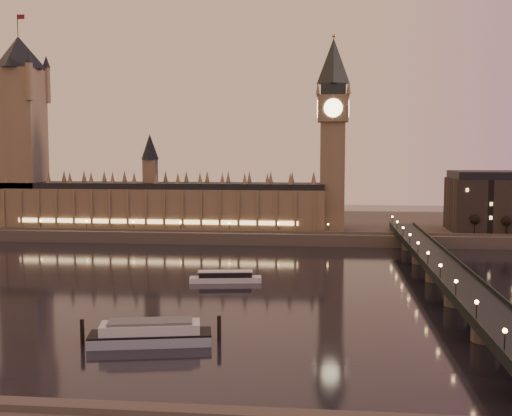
{
  "coord_description": "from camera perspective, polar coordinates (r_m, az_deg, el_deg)",
  "views": [
    {
      "loc": [
        50.09,
        -225.08,
        49.8
      ],
      "look_at": [
        22.1,
        35.0,
        25.62
      ],
      "focal_mm": 45.0,
      "sensor_mm": 36.0,
      "label": 1
    }
  ],
  "objects": [
    {
      "name": "ground",
      "position": [
        235.9,
        -6.3,
        -6.94
      ],
      "size": [
        700.0,
        700.0,
        0.0
      ],
      "primitive_type": "plane",
      "color": "black",
      "rests_on": "ground"
    },
    {
      "name": "far_embankment",
      "position": [
        393.39,
        3.17,
        -1.56
      ],
      "size": [
        560.0,
        130.0,
        6.0
      ],
      "primitive_type": "cube",
      "color": "#423D35",
      "rests_on": "ground"
    },
    {
      "name": "palace_of_westminster",
      "position": [
        358.74,
        -8.44,
        0.73
      ],
      "size": [
        180.0,
        26.62,
        52.0
      ],
      "color": "brown",
      "rests_on": "ground"
    },
    {
      "name": "victoria_tower",
      "position": [
        385.95,
        -20.18,
        7.33
      ],
      "size": [
        31.68,
        31.68,
        118.0
      ],
      "color": "brown",
      "rests_on": "ground"
    },
    {
      "name": "big_ben",
      "position": [
        346.38,
        6.84,
        7.58
      ],
      "size": [
        17.68,
        17.68,
        104.0
      ],
      "color": "brown",
      "rests_on": "ground"
    },
    {
      "name": "westminster_bridge",
      "position": [
        233.12,
        16.37,
        -5.89
      ],
      "size": [
        13.2,
        260.0,
        15.3
      ],
      "color": "black",
      "rests_on": "ground"
    },
    {
      "name": "bare_tree_0",
      "position": [
        344.72,
        19.04,
        -0.94
      ],
      "size": [
        5.4,
        5.4,
        10.97
      ],
      "color": "black",
      "rests_on": "ground"
    },
    {
      "name": "bare_tree_1",
      "position": [
        348.29,
        21.39,
        -0.96
      ],
      "size": [
        5.4,
        5.4,
        10.97
      ],
      "color": "black",
      "rests_on": "ground"
    },
    {
      "name": "cruise_boat_a",
      "position": [
        241.72,
        -2.74,
        -6.16
      ],
      "size": [
        27.32,
        9.75,
        4.28
      ],
      "rotation": [
        0.0,
        0.0,
        0.15
      ],
      "color": "silver",
      "rests_on": "ground"
    },
    {
      "name": "moored_barge",
      "position": [
        169.11,
        -9.37,
        -10.94
      ],
      "size": [
        35.17,
        14.85,
        6.58
      ],
      "rotation": [
        0.0,
        0.0,
        0.21
      ],
      "color": "#8E9CB5",
      "rests_on": "ground"
    }
  ]
}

